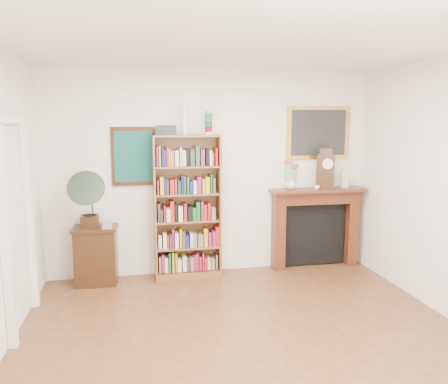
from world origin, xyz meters
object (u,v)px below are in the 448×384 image
object	(u,v)px
bottle_left	(343,179)
cd_stack	(107,225)
mantel_clock	(325,169)
fireplace	(315,220)
flower_vase	(291,183)
gramophone	(88,196)
bottle_right	(347,181)
side_cabinet	(96,255)
bookshelf	(187,199)
teacup	(317,187)

from	to	relation	value
bottle_left	cd_stack	bearing A→B (deg)	-176.72
cd_stack	mantel_clock	distance (m)	3.10
fireplace	flower_vase	xyz separation A→B (m)	(-0.40, -0.02, 0.56)
gramophone	fireplace	bearing A→B (deg)	0.93
mantel_clock	bottle_right	world-z (taller)	mantel_clock
mantel_clock	bottle_right	size ratio (longest dim) A/B	2.87
bottle_left	flower_vase	bearing A→B (deg)	178.47
side_cabinet	mantel_clock	bearing A→B (deg)	3.37
fireplace	cd_stack	size ratio (longest dim) A/B	11.50
fireplace	mantel_clock	world-z (taller)	mantel_clock
bookshelf	bottle_left	distance (m)	2.28
bottle_right	side_cabinet	bearing A→B (deg)	-178.96
gramophone	teacup	distance (m)	3.10
bookshelf	flower_vase	size ratio (longest dim) A/B	13.64
teacup	bottle_left	world-z (taller)	bottle_left
bottle_right	fireplace	bearing A→B (deg)	172.58
fireplace	gramophone	bearing A→B (deg)	-176.26
cd_stack	flower_vase	xyz separation A→B (m)	(2.53, 0.21, 0.44)
cd_stack	flower_vase	size ratio (longest dim) A/B	0.73
cd_stack	bottle_left	world-z (taller)	bottle_left
cd_stack	teacup	xyz separation A→B (m)	(2.88, 0.10, 0.39)
mantel_clock	bottle_left	distance (m)	0.33
side_cabinet	gramophone	xyz separation A→B (m)	(-0.06, -0.06, 0.80)
gramophone	flower_vase	world-z (taller)	gramophone
side_cabinet	flower_vase	distance (m)	2.82
cd_stack	mantel_clock	world-z (taller)	mantel_clock
cd_stack	mantel_clock	xyz separation A→B (m)	(3.03, 0.17, 0.64)
side_cabinet	teacup	distance (m)	3.14
flower_vase	gramophone	bearing A→B (deg)	-176.72
mantel_clock	bottle_right	distance (m)	0.39
bookshelf	mantel_clock	distance (m)	2.01
bookshelf	bottle_left	bearing A→B (deg)	0.81
bottle_left	teacup	bearing A→B (deg)	-168.73
side_cabinet	bottle_right	xyz separation A→B (m)	(3.52, 0.06, 0.88)
side_cabinet	bottle_right	size ratio (longest dim) A/B	3.82
bookshelf	gramophone	distance (m)	1.28
side_cabinet	bottle_right	distance (m)	3.63
fireplace	teacup	size ratio (longest dim) A/B	17.70
fireplace	flower_vase	size ratio (longest dim) A/B	8.44
teacup	bottle_left	bearing A→B (deg)	11.27
bookshelf	fireplace	bearing A→B (deg)	2.36
gramophone	flower_vase	xyz separation A→B (m)	(2.75, 0.16, 0.06)
mantel_clock	bottle_right	bearing A→B (deg)	25.50
teacup	bottle_right	size ratio (longest dim) A/B	0.39
fireplace	bottle_right	distance (m)	0.73
fireplace	bookshelf	bearing A→B (deg)	-177.18
side_cabinet	mantel_clock	xyz separation A→B (m)	(3.18, 0.05, 1.06)
gramophone	flower_vase	size ratio (longest dim) A/B	4.57
gramophone	bottle_left	size ratio (longest dim) A/B	3.11
gramophone	cd_stack	bearing A→B (deg)	-16.04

